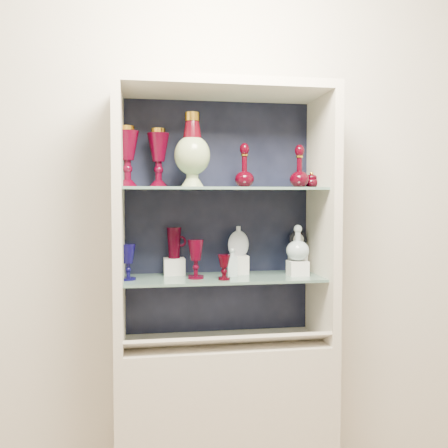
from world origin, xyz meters
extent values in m
cube|color=white|center=(0.00, 1.75, 1.40)|extent=(3.50, 0.02, 2.80)
cube|color=beige|center=(0.00, 1.53, 0.38)|extent=(1.00, 0.40, 0.75)
cube|color=black|center=(0.00, 1.72, 1.32)|extent=(0.98, 0.02, 1.15)
cube|color=beige|center=(-0.48, 1.53, 1.32)|extent=(0.04, 0.40, 1.15)
cube|color=beige|center=(0.48, 1.53, 1.32)|extent=(0.04, 0.40, 1.15)
cube|color=beige|center=(0.00, 1.53, 1.92)|extent=(1.00, 0.40, 0.04)
cube|color=slate|center=(0.00, 1.55, 1.04)|extent=(0.92, 0.34, 0.01)
cube|color=slate|center=(0.00, 1.55, 1.46)|extent=(0.92, 0.34, 0.01)
cube|color=beige|center=(0.00, 1.42, 0.78)|extent=(0.92, 0.17, 0.09)
cube|color=white|center=(-0.28, 1.42, 0.80)|extent=(0.10, 0.06, 0.03)
cube|color=white|center=(0.02, 1.42, 0.80)|extent=(0.10, 0.06, 0.03)
cube|color=white|center=(0.28, 1.42, 0.80)|extent=(0.10, 0.06, 0.03)
cube|color=white|center=(0.21, 1.42, 0.80)|extent=(0.10, 0.06, 0.03)
cube|color=silver|center=(-0.22, 1.65, 1.09)|extent=(0.10, 0.10, 0.08)
cube|color=silver|center=(0.09, 1.63, 1.09)|extent=(0.09, 0.09, 0.09)
cube|color=silver|center=(0.36, 1.53, 1.08)|extent=(0.09, 0.09, 0.07)
cube|color=silver|center=(0.40, 1.66, 1.10)|extent=(0.08, 0.08, 0.10)
camera|label=1|loc=(-0.38, -0.76, 1.42)|focal=40.00mm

